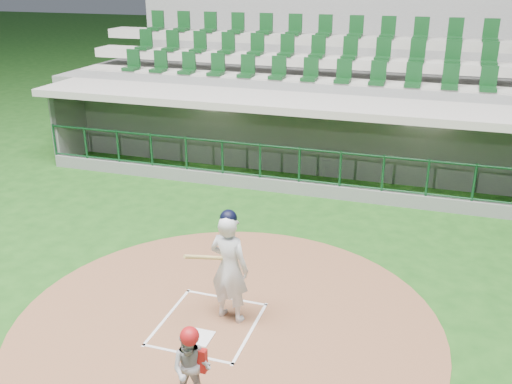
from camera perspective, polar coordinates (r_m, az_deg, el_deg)
ground at (r=10.09m, az=-4.14°, el=-12.17°), size 120.00×120.00×0.00m
dirt_circle at (r=9.84m, az=-2.92°, el=-13.07°), size 7.20×7.20×0.01m
home_plate at (r=9.55m, az=-5.76°, el=-14.25°), size 0.43×0.43×0.02m
batter_box_chalk at (r=9.85m, az=-4.81°, el=-13.00°), size 1.55×1.80×0.01m
dugout_structure at (r=16.55m, az=6.04°, el=5.16°), size 16.40×3.70×3.00m
seating_deck at (r=19.38m, az=7.98°, el=8.90°), size 17.00×6.72×5.15m
batter at (r=9.47m, az=-2.70°, el=-7.42°), size 0.93×0.94×2.00m
catcher at (r=8.02m, az=-6.49°, el=-16.93°), size 0.63×0.54×1.22m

